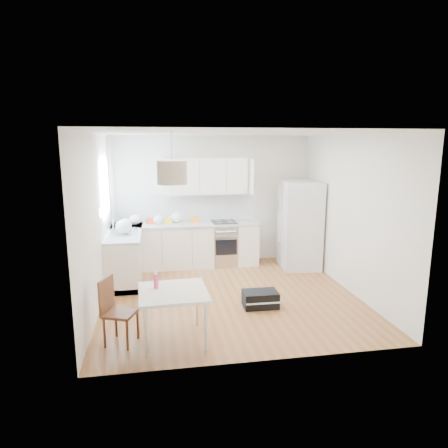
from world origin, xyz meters
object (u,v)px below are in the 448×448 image
(refrigerator, at_px, (300,225))
(gym_bag, at_px, (260,299))
(dining_table, at_px, (173,296))
(dining_chair, at_px, (121,312))

(refrigerator, distance_m, gym_bag, 2.47)
(dining_table, bearing_deg, gym_bag, 29.70)
(dining_table, bearing_deg, dining_chair, 174.78)
(refrigerator, bearing_deg, dining_table, -129.92)
(dining_table, height_order, dining_chair, dining_chair)
(refrigerator, xyz_separation_m, dining_table, (-2.74, -2.79, -0.28))
(refrigerator, distance_m, dining_table, 3.93)
(dining_chair, height_order, gym_bag, dining_chair)
(refrigerator, bearing_deg, dining_chair, -136.48)
(dining_chair, bearing_deg, refrigerator, 60.63)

